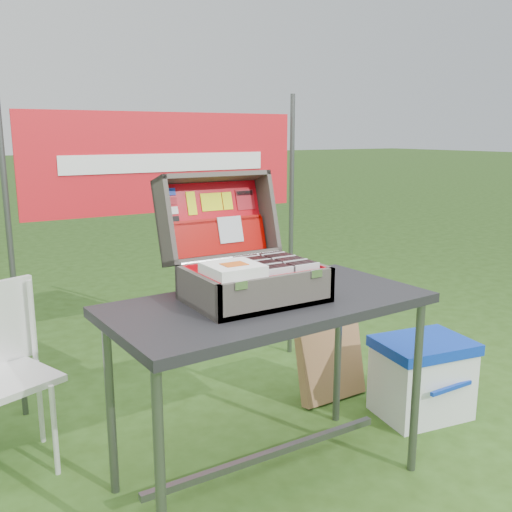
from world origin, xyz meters
TOP-DOWN VIEW (x-y plane):
  - ground at (0.00, 0.00)m, footprint 80.00×80.00m
  - table at (-0.07, -0.07)m, footprint 1.32×0.71m
  - table_top at (-0.07, -0.07)m, footprint 1.32×0.71m
  - table_leg_fl at (-0.65, -0.33)m, footprint 0.04×0.04m
  - table_leg_fr at (0.52, -0.33)m, footprint 0.04×0.04m
  - table_leg_bl at (-0.65, 0.20)m, footprint 0.04×0.04m
  - table_leg_br at (0.52, 0.20)m, footprint 0.04×0.04m
  - table_brace at (-0.07, -0.07)m, footprint 1.14×0.03m
  - suitcase at (-0.12, 0.02)m, footprint 0.52×0.53m
  - suitcase_base_bottom at (-0.12, -0.04)m, footprint 0.52×0.37m
  - suitcase_base_wall_front at (-0.12, -0.22)m, footprint 0.52×0.02m
  - suitcase_base_wall_back at (-0.12, 0.13)m, footprint 0.52×0.02m
  - suitcase_base_wall_left at (-0.37, -0.04)m, footprint 0.02×0.37m
  - suitcase_base_wall_right at (0.13, -0.04)m, footprint 0.02×0.37m
  - suitcase_liner_floor at (-0.12, -0.04)m, footprint 0.48×0.33m
  - suitcase_latch_left at (-0.29, -0.23)m, footprint 0.05×0.01m
  - suitcase_latch_right at (0.05, -0.23)m, footprint 0.05×0.01m
  - suitcase_hinge at (-0.12, 0.14)m, footprint 0.47×0.02m
  - suitcase_lid_back at (-0.12, 0.32)m, footprint 0.52×0.12m
  - suitcase_lid_rim_far at (-0.12, 0.31)m, footprint 0.52×0.14m
  - suitcase_lid_rim_near at (-0.12, 0.21)m, footprint 0.52×0.14m
  - suitcase_lid_rim_left at (-0.37, 0.26)m, footprint 0.02×0.23m
  - suitcase_lid_rim_right at (0.13, 0.26)m, footprint 0.02×0.23m
  - suitcase_lid_liner at (-0.12, 0.30)m, footprint 0.47×0.10m
  - suitcase_liner_wall_front at (-0.12, -0.20)m, footprint 0.48×0.01m
  - suitcase_liner_wall_back at (-0.12, 0.12)m, footprint 0.48×0.01m
  - suitcase_liner_wall_left at (-0.36, -0.04)m, footprint 0.01×0.33m
  - suitcase_liner_wall_right at (0.11, -0.04)m, footprint 0.01×0.33m
  - suitcase_lid_pocket at (-0.12, 0.26)m, footprint 0.46×0.07m
  - suitcase_pocket_edge at (-0.12, 0.28)m, footprint 0.45×0.02m
  - suitcase_pocket_cd at (-0.06, 0.25)m, footprint 0.12×0.04m
  - lid_sticker_cc_a at (-0.31, 0.33)m, footprint 0.05×0.01m
  - lid_sticker_cc_b at (-0.31, 0.32)m, footprint 0.05×0.01m
  - lid_sticker_cc_c at (-0.31, 0.31)m, footprint 0.05×0.01m
  - lid_sticker_cc_d at (-0.31, 0.30)m, footprint 0.05×0.01m
  - lid_card_neon_tall at (-0.22, 0.32)m, footprint 0.04×0.03m
  - lid_card_neon_main at (-0.12, 0.32)m, footprint 0.10×0.02m
  - lid_card_neon_small at (-0.04, 0.32)m, footprint 0.05×0.02m
  - lid_sticker_band at (0.05, 0.32)m, footprint 0.09×0.03m
  - lid_sticker_band_bar at (0.05, 0.33)m, footprint 0.08×0.01m
  - cd_left_0 at (-0.09, -0.18)m, footprint 0.11×0.01m
  - cd_left_1 at (-0.09, -0.16)m, footprint 0.11×0.01m
  - cd_left_2 at (-0.09, -0.14)m, footprint 0.11×0.01m
  - cd_left_3 at (-0.09, -0.12)m, footprint 0.11×0.01m
  - cd_left_4 at (-0.09, -0.10)m, footprint 0.11×0.01m
  - cd_left_5 at (-0.09, -0.08)m, footprint 0.11×0.01m
  - cd_left_6 at (-0.09, -0.06)m, footprint 0.11×0.01m
  - cd_left_7 at (-0.09, -0.04)m, footprint 0.11×0.01m
  - cd_left_8 at (-0.09, -0.02)m, footprint 0.11×0.01m
  - cd_left_9 at (-0.09, 0.00)m, footprint 0.11×0.01m
  - cd_left_10 at (-0.09, 0.02)m, footprint 0.11×0.01m
  - cd_left_11 at (-0.09, 0.04)m, footprint 0.11×0.01m
  - cd_left_12 at (-0.09, 0.06)m, footprint 0.11×0.01m
  - cd_left_13 at (-0.09, 0.08)m, footprint 0.11×0.01m
  - cd_right_0 at (0.04, -0.18)m, footprint 0.11×0.01m
  - cd_right_1 at (0.04, -0.16)m, footprint 0.11×0.01m
  - cd_right_2 at (0.04, -0.14)m, footprint 0.11×0.01m
  - cd_right_3 at (0.04, -0.12)m, footprint 0.11×0.01m
  - cd_right_4 at (0.04, -0.10)m, footprint 0.11×0.01m
  - cd_right_5 at (0.04, -0.08)m, footprint 0.11×0.01m
  - cd_right_6 at (0.04, -0.06)m, footprint 0.11×0.01m
  - cd_right_7 at (0.04, -0.04)m, footprint 0.11×0.01m
  - cd_right_8 at (0.04, -0.02)m, footprint 0.11×0.01m
  - cd_right_9 at (0.04, 0.00)m, footprint 0.11×0.01m
  - cd_right_10 at (0.04, 0.02)m, footprint 0.11×0.01m
  - cd_right_11 at (0.04, 0.04)m, footprint 0.11×0.01m
  - cd_right_12 at (0.04, 0.06)m, footprint 0.11×0.01m
  - cd_right_13 at (0.04, 0.08)m, footprint 0.11×0.01m
  - songbook_0 at (-0.25, -0.11)m, footprint 0.19×0.19m
  - songbook_1 at (-0.25, -0.11)m, footprint 0.19×0.19m
  - songbook_2 at (-0.25, -0.11)m, footprint 0.19×0.19m
  - songbook_3 at (-0.25, -0.11)m, footprint 0.19×0.19m
  - songbook_4 at (-0.25, -0.11)m, footprint 0.19×0.19m
  - songbook_5 at (-0.25, -0.11)m, footprint 0.19×0.19m
  - songbook_6 at (-0.25, -0.11)m, footprint 0.19×0.19m
  - songbook_7 at (-0.25, -0.11)m, footprint 0.19×0.19m
  - songbook_graphic at (-0.25, -0.12)m, footprint 0.09×0.07m
  - cooler at (0.94, 0.01)m, footprint 0.52×0.43m
  - cooler_body at (0.94, 0.01)m, footprint 0.49×0.40m
  - cooler_lid at (0.94, 0.01)m, footprint 0.52×0.43m
  - cooler_handle at (0.94, -0.18)m, footprint 0.28×0.02m
  - chair at (-0.98, 0.61)m, footprint 0.49×0.51m
  - chair_seat at (-0.98, 0.61)m, footprint 0.47×0.47m
  - chair_leg_fr at (-0.83, 0.45)m, footprint 0.02×0.02m
  - chair_leg_br at (-0.83, 0.76)m, footprint 0.02×0.02m
  - chair_upright_right at (-0.83, 0.78)m, footprint 0.02×0.02m
  - cardboard_box at (0.66, 0.42)m, footprint 0.41×0.16m
  - banner_post_left at (-0.85, 1.10)m, footprint 0.03×0.03m
  - banner_post_right at (0.85, 1.10)m, footprint 0.03×0.03m
  - banner at (0.00, 1.09)m, footprint 1.60×0.02m
  - banner_text at (0.00, 1.08)m, footprint 1.20×0.00m

SIDE VIEW (x-z plane):
  - ground at x=0.00m, z-range 0.00..0.00m
  - table_brace at x=-0.07m, z-range 0.10..0.14m
  - cooler_body at x=0.94m, z-range 0.00..0.36m
  - cooler at x=0.94m, z-range 0.00..0.41m
  - chair_leg_fr at x=-0.83m, z-range 0.00..0.42m
  - chair_leg_br at x=-0.83m, z-range 0.00..0.42m
  - cardboard_box at x=0.66m, z-range 0.00..0.43m
  - cooler_handle at x=0.94m, z-range 0.21..0.23m
  - table_leg_fl at x=-0.65m, z-range 0.00..0.77m
  - table_leg_fr at x=0.52m, z-range 0.00..0.77m
  - table_leg_bl at x=-0.65m, z-range 0.00..0.77m
  - table_leg_br at x=0.52m, z-range 0.00..0.77m
  - cooler_lid at x=0.94m, z-range 0.36..0.41m
  - table at x=-0.07m, z-range 0.00..0.81m
  - chair at x=-0.98m, z-range 0.00..0.81m
  - chair_seat at x=-0.98m, z-range 0.40..0.43m
  - chair_upright_right at x=-0.83m, z-range 0.42..0.80m
  - table_top at x=-0.07m, z-range 0.77..0.81m
  - suitcase_base_bottom at x=-0.12m, z-range 0.81..0.83m
  - suitcase_liner_floor at x=-0.12m, z-range 0.83..0.83m
  - banner_post_left at x=-0.85m, z-range 0.00..1.70m
  - banner_post_right at x=0.85m, z-range 0.00..1.70m
  - suitcase_base_wall_front at x=-0.12m, z-range 0.81..0.95m
  - suitcase_base_wall_back at x=-0.12m, z-range 0.81..0.95m
  - suitcase_base_wall_left at x=-0.37m, z-range 0.81..0.95m
  - suitcase_base_wall_right at x=0.13m, z-range 0.81..0.95m
  - suitcase_liner_wall_front at x=-0.12m, z-range 0.83..0.95m
  - suitcase_liner_wall_back at x=-0.12m, z-range 0.83..0.95m
  - suitcase_liner_wall_left at x=-0.36m, z-range 0.83..0.95m
  - suitcase_liner_wall_right at x=0.11m, z-range 0.83..0.95m
  - cd_left_0 at x=-0.09m, z-range 0.83..0.97m
  - cd_left_1 at x=-0.09m, z-range 0.83..0.97m
  - cd_left_2 at x=-0.09m, z-range 0.83..0.97m
  - cd_left_3 at x=-0.09m, z-range 0.83..0.97m
  - cd_left_4 at x=-0.09m, z-range 0.83..0.97m
  - cd_left_5 at x=-0.09m, z-range 0.83..0.97m
  - cd_left_6 at x=-0.09m, z-range 0.83..0.97m
  - cd_left_7 at x=-0.09m, z-range 0.83..0.97m
  - cd_left_8 at x=-0.09m, z-range 0.83..0.97m
  - cd_left_9 at x=-0.09m, z-range 0.83..0.97m
  - cd_left_10 at x=-0.09m, z-range 0.83..0.97m
  - cd_left_11 at x=-0.09m, z-range 0.83..0.97m
  - cd_left_12 at x=-0.09m, z-range 0.83..0.97m
  - cd_left_13 at x=-0.09m, z-range 0.83..0.97m
  - cd_right_0 at x=0.04m, z-range 0.83..0.97m
  - cd_right_1 at x=0.04m, z-range 0.83..0.97m
  - cd_right_2 at x=0.04m, z-range 0.83..0.97m
  - cd_right_3 at x=0.04m, z-range 0.83..0.97m
  - cd_right_4 at x=0.04m, z-range 0.83..0.97m
  - cd_right_5 at x=0.04m, z-range 0.83..0.97m
  - cd_right_6 at x=0.04m, z-range 0.83..0.97m
  - cd_right_7 at x=0.04m, z-range 0.83..0.97m
  - cd_right_8 at x=0.04m, z-range 0.83..0.97m
  - cd_right_9 at x=0.04m, z-range 0.83..0.97m
  - cd_right_10 at x=0.04m, z-range 0.83..0.97m
  - cd_right_11 at x=0.04m, z-range 0.83..0.97m
  - cd_right_12 at x=0.04m, z-range 0.83..0.97m
  - cd_right_13 at x=0.04m, z-range 0.83..0.97m
  - suitcase_latch_left at x=-0.29m, z-range 0.92..0.95m
  - suitcase_latch_right at x=0.05m, z-range 0.92..0.95m
  - suitcase_lid_rim_near at x=-0.12m, z-range 0.91..0.97m
  - suitcase_hinge at x=-0.12m, z-range 0.94..0.95m
  - songbook_0 at x=-0.25m, z-range 0.95..0.95m
  - songbook_1 at x=-0.25m, z-range 0.95..0.96m
  - songbook_2 at x=-0.25m, z-range 0.96..0.96m
  - songbook_3 at x=-0.25m, z-range 0.96..0.97m
  - songbook_4 at x=-0.25m, z-range 0.97..0.97m
  - songbook_5 at x=-0.25m, z-range 0.97..0.98m
  - songbook_6 at x=-0.25m, z-range 0.98..0.98m
  - songbook_7 at x=-0.25m, z-range 0.98..0.99m
  - songbook_graphic at x=-0.25m, z-range 0.99..0.99m
  - suitcase_lid_pocket at x=-0.12m, z-range 0.94..1.09m
  - suitcase at x=-0.12m, z-range 0.81..1.28m
  - suitcase_pocket_cd at x=-0.06m, z-range 0.99..1.10m
  - suitcase_pocket_edge at x=-0.12m, z-range 1.08..1.10m
  - suitcase_lid_back at x=-0.12m, z-range 0.91..1.27m
  - suitcase_lid_liner at x=-0.12m, z-range 0.94..1.25m
  - lid_sticker_cc_d at x=-0.31m, z-range 1.09..1.12m
  - suitcase_lid_rim_left at x=-0.37m, z-range 0.91..1.30m
  - suitcase_lid_rim_right at x=0.13m, z-range 0.91..1.30m
  - lid_sticker_cc_c at x=-0.31m, z-range 1.13..1.16m
  - lid_card_neon_tall at x=-0.22m, z-range 1.12..1.21m
  - lid_card_neon_main at x=-0.12m, z-range 1.13..1.20m
  - lid_card_neon_small at x=-0.04m, z-range 1.13..1.20m
  - lid_sticker_band at x=0.05m, z-range 1.12..1.21m
  - lid_sticker_cc_b at x=-0.31m, z-range 1.16..1.19m
  - lid_sticker_band_bar at x=0.05m, z-range 1.18..1.20m
  - lid_sticker_cc_a at x=-0.31m, z-range 1.20..1.23m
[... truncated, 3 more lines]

